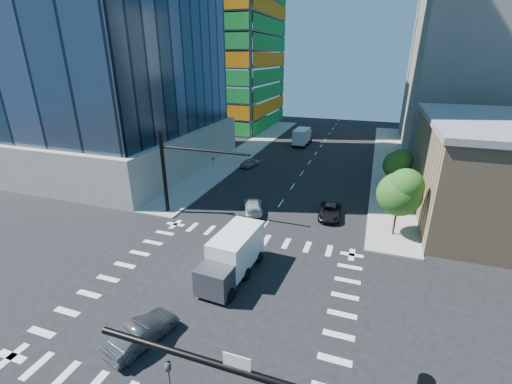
% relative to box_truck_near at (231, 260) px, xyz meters
% --- Properties ---
extents(ground, '(160.00, 160.00, 0.00)m').
position_rel_box_truck_near_xyz_m(ground, '(-0.15, -2.43, -1.55)').
color(ground, black).
rests_on(ground, ground).
extents(road_markings, '(20.00, 20.00, 0.01)m').
position_rel_box_truck_near_xyz_m(road_markings, '(-0.15, -2.43, -1.54)').
color(road_markings, silver).
rests_on(road_markings, ground).
extents(sidewalk_ne, '(5.00, 60.00, 0.15)m').
position_rel_box_truck_near_xyz_m(sidewalk_ne, '(12.35, 37.57, -1.47)').
color(sidewalk_ne, '#9C9A93').
rests_on(sidewalk_ne, ground).
extents(sidewalk_nw, '(5.00, 60.00, 0.15)m').
position_rel_box_truck_near_xyz_m(sidewalk_nw, '(-12.65, 37.57, -1.47)').
color(sidewalk_nw, '#9C9A93').
rests_on(sidewalk_nw, ground).
extents(construction_building, '(25.16, 34.50, 70.60)m').
position_rel_box_truck_near_xyz_m(construction_building, '(-27.56, 59.50, 23.06)').
color(construction_building, slate).
rests_on(construction_building, ground).
extents(bg_building_ne, '(24.00, 30.00, 28.00)m').
position_rel_box_truck_near_xyz_m(bg_building_ne, '(26.85, 52.57, 12.45)').
color(bg_building_ne, slate).
rests_on(bg_building_ne, ground).
extents(signal_mast_nw, '(10.20, 0.40, 9.00)m').
position_rel_box_truck_near_xyz_m(signal_mast_nw, '(-10.14, 9.07, 3.95)').
color(signal_mast_nw, black).
rests_on(signal_mast_nw, sidewalk_nw).
extents(tree_south, '(4.16, 4.16, 6.82)m').
position_rel_box_truck_near_xyz_m(tree_south, '(12.48, 11.48, 3.14)').
color(tree_south, '#382316').
rests_on(tree_south, sidewalk_ne).
extents(tree_north, '(3.54, 3.52, 5.78)m').
position_rel_box_truck_near_xyz_m(tree_north, '(12.78, 23.48, 2.44)').
color(tree_north, '#382316').
rests_on(tree_north, sidewalk_ne).
extents(car_nb_far, '(2.55, 4.97, 1.34)m').
position_rel_box_truck_near_xyz_m(car_nb_far, '(5.89, 13.67, -0.88)').
color(car_nb_far, black).
rests_on(car_nb_far, ground).
extents(car_sb_near, '(3.59, 5.19, 1.40)m').
position_rel_box_truck_near_xyz_m(car_sb_near, '(-2.52, 12.29, -0.85)').
color(car_sb_near, silver).
rests_on(car_sb_near, ground).
extents(car_sb_mid, '(2.44, 4.23, 1.36)m').
position_rel_box_truck_near_xyz_m(car_sb_mid, '(-8.65, 28.10, -0.87)').
color(car_sb_mid, '#93949A').
rests_on(car_sb_mid, ground).
extents(car_sb_cross, '(2.74, 4.90, 1.53)m').
position_rel_box_truck_near_xyz_m(car_sb_cross, '(-2.47, -7.99, -0.78)').
color(car_sb_cross, '#4B4C50').
rests_on(car_sb_cross, ground).
extents(box_truck_near, '(3.27, 6.84, 3.50)m').
position_rel_box_truck_near_xyz_m(box_truck_near, '(0.00, 0.00, 0.00)').
color(box_truck_near, black).
rests_on(box_truck_near, ground).
extents(box_truck_far, '(2.82, 6.36, 3.31)m').
position_rel_box_truck_near_xyz_m(box_truck_far, '(-3.84, 45.17, -0.08)').
color(box_truck_far, black).
rests_on(box_truck_far, ground).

